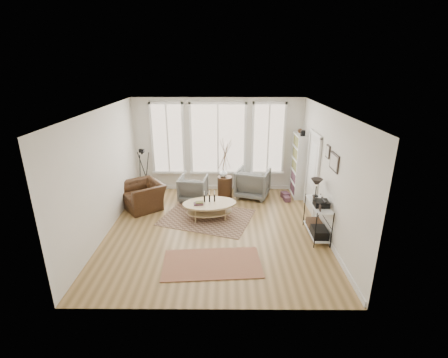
{
  "coord_description": "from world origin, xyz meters",
  "views": [
    {
      "loc": [
        0.25,
        -7.08,
        3.87
      ],
      "look_at": [
        0.2,
        0.6,
        1.1
      ],
      "focal_mm": 26.0,
      "sensor_mm": 36.0,
      "label": 1
    }
  ],
  "objects_px": {
    "coffee_table": "(209,206)",
    "low_shelf": "(318,216)",
    "accent_chair": "(143,195)",
    "bookcase": "(299,165)",
    "side_table": "(225,170)",
    "armchair_right": "(253,183)",
    "armchair_left": "(193,188)"
  },
  "relations": [
    {
      "from": "armchair_right",
      "to": "armchair_left",
      "type": "bearing_deg",
      "value": 26.74
    },
    {
      "from": "low_shelf",
      "to": "armchair_right",
      "type": "distance_m",
      "value": 2.73
    },
    {
      "from": "bookcase",
      "to": "armchair_right",
      "type": "bearing_deg",
      "value": -174.56
    },
    {
      "from": "bookcase",
      "to": "accent_chair",
      "type": "bearing_deg",
      "value": -168.13
    },
    {
      "from": "bookcase",
      "to": "accent_chair",
      "type": "height_order",
      "value": "bookcase"
    },
    {
      "from": "coffee_table",
      "to": "armchair_right",
      "type": "bearing_deg",
      "value": 49.94
    },
    {
      "from": "low_shelf",
      "to": "armchair_right",
      "type": "xyz_separation_m",
      "value": [
        -1.32,
        2.39,
        -0.08
      ]
    },
    {
      "from": "low_shelf",
      "to": "armchair_left",
      "type": "distance_m",
      "value": 3.75
    },
    {
      "from": "low_shelf",
      "to": "armchair_right",
      "type": "relative_size",
      "value": 1.36
    },
    {
      "from": "low_shelf",
      "to": "accent_chair",
      "type": "relative_size",
      "value": 1.16
    },
    {
      "from": "bookcase",
      "to": "side_table",
      "type": "height_order",
      "value": "bookcase"
    },
    {
      "from": "armchair_left",
      "to": "side_table",
      "type": "height_order",
      "value": "side_table"
    },
    {
      "from": "side_table",
      "to": "accent_chair",
      "type": "relative_size",
      "value": 1.66
    },
    {
      "from": "armchair_right",
      "to": "accent_chair",
      "type": "relative_size",
      "value": 0.85
    },
    {
      "from": "low_shelf",
      "to": "armchair_right",
      "type": "height_order",
      "value": "low_shelf"
    },
    {
      "from": "coffee_table",
      "to": "armchair_right",
      "type": "xyz_separation_m",
      "value": [
        1.25,
        1.48,
        0.09
      ]
    },
    {
      "from": "armchair_left",
      "to": "side_table",
      "type": "bearing_deg",
      "value": -162.15
    },
    {
      "from": "armchair_left",
      "to": "armchair_right",
      "type": "distance_m",
      "value": 1.8
    },
    {
      "from": "armchair_right",
      "to": "side_table",
      "type": "relative_size",
      "value": 0.52
    },
    {
      "from": "bookcase",
      "to": "low_shelf",
      "type": "distance_m",
      "value": 2.56
    },
    {
      "from": "armchair_right",
      "to": "side_table",
      "type": "distance_m",
      "value": 0.96
    },
    {
      "from": "bookcase",
      "to": "side_table",
      "type": "xyz_separation_m",
      "value": [
        -2.22,
        -0.22,
        -0.06
      ]
    },
    {
      "from": "coffee_table",
      "to": "armchair_left",
      "type": "bearing_deg",
      "value": 113.88
    },
    {
      "from": "armchair_right",
      "to": "low_shelf",
      "type": "bearing_deg",
      "value": 136.71
    },
    {
      "from": "coffee_table",
      "to": "accent_chair",
      "type": "distance_m",
      "value": 2.0
    },
    {
      "from": "coffee_table",
      "to": "accent_chair",
      "type": "height_order",
      "value": "accent_chair"
    },
    {
      "from": "armchair_left",
      "to": "accent_chair",
      "type": "bearing_deg",
      "value": 28.08
    },
    {
      "from": "low_shelf",
      "to": "accent_chair",
      "type": "height_order",
      "value": "low_shelf"
    },
    {
      "from": "armchair_left",
      "to": "accent_chair",
      "type": "distance_m",
      "value": 1.46
    },
    {
      "from": "low_shelf",
      "to": "coffee_table",
      "type": "xyz_separation_m",
      "value": [
        -2.57,
        0.91,
        -0.17
      ]
    },
    {
      "from": "bookcase",
      "to": "low_shelf",
      "type": "xyz_separation_m",
      "value": [
        -0.06,
        -2.52,
        -0.44
      ]
    },
    {
      "from": "coffee_table",
      "to": "low_shelf",
      "type": "bearing_deg",
      "value": -19.47
    }
  ]
}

